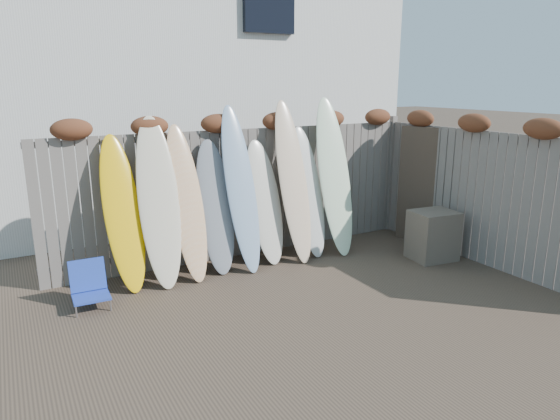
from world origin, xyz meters
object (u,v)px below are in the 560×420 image
beach_chair (89,286)px  wooden_crate (433,235)px  lattice_panel (435,188)px  surfboard_0 (123,213)px

beach_chair → wooden_crate: size_ratio=0.74×
beach_chair → lattice_panel: size_ratio=0.29×
beach_chair → wooden_crate: bearing=-9.2°
beach_chair → surfboard_0: size_ratio=0.27×
beach_chair → wooden_crate: (4.95, -0.80, 0.12)m
wooden_crate → lattice_panel: size_ratio=0.39×
beach_chair → wooden_crate: 5.01m
beach_chair → lattice_panel: bearing=-2.7°
lattice_panel → surfboard_0: surfboard_0 is taller
wooden_crate → lattice_panel: bearing=45.3°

